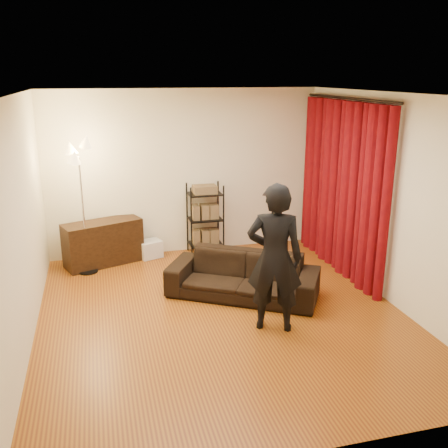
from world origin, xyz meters
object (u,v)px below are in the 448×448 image
object	(u,v)px
sofa	(243,276)
wire_shelf	(205,219)
media_cabinet	(103,243)
person	(275,258)
storage_boxes	(150,249)
floor_lamp	(83,209)

from	to	relation	value
sofa	wire_shelf	size ratio (longest dim) A/B	1.69
wire_shelf	media_cabinet	bearing A→B (deg)	-160.36
person	media_cabinet	bearing A→B (deg)	-32.83
person	storage_boxes	world-z (taller)	person
sofa	person	bearing A→B (deg)	-53.27
floor_lamp	storage_boxes	bearing A→B (deg)	21.54
person	wire_shelf	bearing A→B (deg)	-63.85
wire_shelf	storage_boxes	bearing A→B (deg)	-163.51
floor_lamp	sofa	bearing A→B (deg)	-34.50
floor_lamp	media_cabinet	bearing A→B (deg)	49.80
media_cabinet	floor_lamp	xyz separation A→B (m)	(-0.26, -0.30, 0.65)
person	storage_boxes	size ratio (longest dim) A/B	5.04
media_cabinet	wire_shelf	xyz separation A→B (m)	(1.68, 0.09, 0.24)
person	wire_shelf	world-z (taller)	person
sofa	media_cabinet	size ratio (longest dim) A/B	1.67
person	floor_lamp	distance (m)	3.19
media_cabinet	storage_boxes	bearing A→B (deg)	-13.16
wire_shelf	floor_lamp	xyz separation A→B (m)	(-1.93, -0.40, 0.40)
sofa	floor_lamp	distance (m)	2.59
storage_boxes	wire_shelf	size ratio (longest dim) A/B	0.30
media_cabinet	storage_boxes	xyz separation A→B (m)	(0.75, 0.09, -0.20)
person	wire_shelf	xyz separation A→B (m)	(-0.22, 2.74, -0.29)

